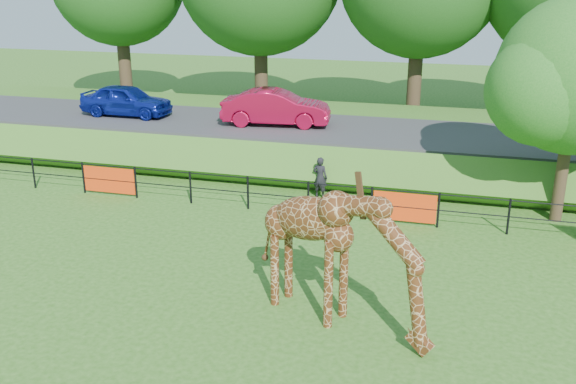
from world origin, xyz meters
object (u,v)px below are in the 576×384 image
giraffe (342,258)px  visitor (320,178)px  car_blue (126,100)px  car_red (276,107)px

giraffe → visitor: size_ratio=3.08×
car_blue → visitor: (9.47, -4.21, -1.38)m
giraffe → visitor: giraffe is taller
car_blue → car_red: (6.68, 0.00, 0.04)m
car_red → giraffe: bearing=-164.7°
giraffe → car_blue: (-11.72, 12.14, 0.52)m
visitor → car_red: bearing=-42.6°
visitor → car_blue: bearing=-10.1°
giraffe → car_blue: 16.88m
car_blue → visitor: bearing=-112.7°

